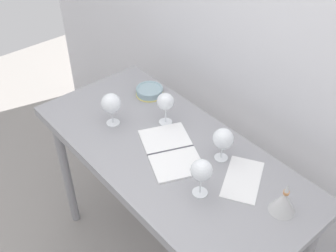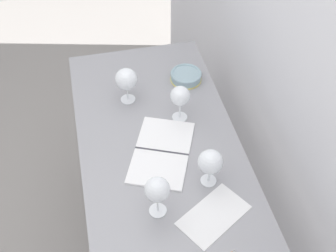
{
  "view_description": "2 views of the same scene",
  "coord_description": "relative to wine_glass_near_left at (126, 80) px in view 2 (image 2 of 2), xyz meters",
  "views": [
    {
      "loc": [
        1.05,
        -0.9,
        2.17
      ],
      "look_at": [
        -0.04,
        0.02,
        1.0
      ],
      "focal_mm": 44.0,
      "sensor_mm": 36.0,
      "label": 1
    },
    {
      "loc": [
        1.12,
        -0.23,
        2.23
      ],
      "look_at": [
        -0.05,
        0.03,
        0.98
      ],
      "focal_mm": 46.43,
      "sensor_mm": 36.0,
      "label": 2
    }
  ],
  "objects": [
    {
      "name": "steel_counter",
      "position": [
        0.33,
        0.08,
        -0.22
      ],
      "size": [
        1.4,
        0.65,
        0.9
      ],
      "color": "gray",
      "rests_on": "ground_plane"
    },
    {
      "name": "wine_glass_far_right",
      "position": [
        0.52,
        0.23,
        -0.01
      ],
      "size": [
        0.09,
        0.09,
        0.16
      ],
      "color": "white",
      "rests_on": "steel_counter"
    },
    {
      "name": "back_wall",
      "position": [
        0.33,
        0.58,
        0.28
      ],
      "size": [
        3.8,
        0.04,
        2.6
      ],
      "primitive_type": "cube",
      "color": "silver",
      "rests_on": "ground_plane"
    },
    {
      "name": "wine_glass_near_left",
      "position": [
        0.0,
        0.0,
        0.0
      ],
      "size": [
        0.1,
        0.1,
        0.17
      ],
      "color": "white",
      "rests_on": "steel_counter"
    },
    {
      "name": "tasting_bowl",
      "position": [
        -0.08,
        0.29,
        -0.09
      ],
      "size": [
        0.15,
        0.15,
        0.04
      ],
      "color": "#DBCC66",
      "rests_on": "steel_counter"
    },
    {
      "name": "wine_glass_far_left",
      "position": [
        0.16,
        0.2,
        0.0
      ],
      "size": [
        0.08,
        0.08,
        0.17
      ],
      "color": "white",
      "rests_on": "steel_counter"
    },
    {
      "name": "open_notebook",
      "position": [
        0.34,
        0.08,
        -0.11
      ],
      "size": [
        0.41,
        0.34,
        0.01
      ],
      "rotation": [
        0.0,
        0.0,
        -0.4
      ],
      "color": "white",
      "rests_on": "steel_counter"
    },
    {
      "name": "tasting_sheet_upper",
      "position": [
        0.67,
        0.2,
        -0.12
      ],
      "size": [
        0.25,
        0.29,
        0.0
      ],
      "primitive_type": "cube",
      "rotation": [
        0.0,
        0.0,
        0.54
      ],
      "color": "white",
      "rests_on": "steel_counter"
    },
    {
      "name": "wine_glass_near_right",
      "position": [
        0.6,
        0.01,
        0.01
      ],
      "size": [
        0.09,
        0.09,
        0.17
      ],
      "color": "white",
      "rests_on": "steel_counter"
    }
  ]
}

